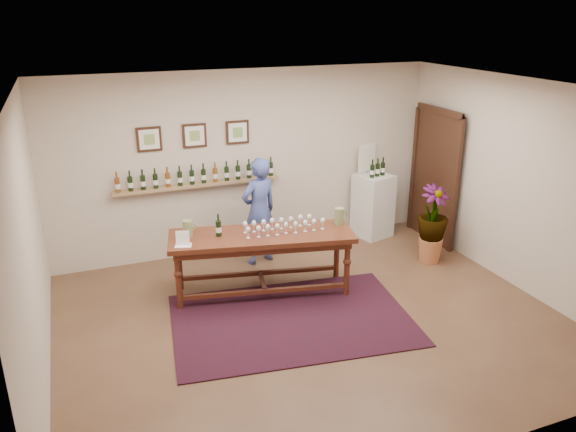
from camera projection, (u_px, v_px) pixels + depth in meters
name	position (u px, v px, depth m)	size (l,w,h in m)	color
ground	(312.00, 320.00, 6.91)	(6.00, 6.00, 0.00)	brown
room_shell	(387.00, 176.00, 8.87)	(6.00, 6.00, 6.00)	beige
rug	(292.00, 320.00, 6.92)	(2.90, 1.93, 0.02)	#480D0C
tasting_table	(262.00, 243.00, 7.36)	(2.51, 1.25, 0.85)	#411F10
table_glasses	(280.00, 226.00, 7.37)	(1.18, 0.27, 0.16)	white
table_bottles	(218.00, 225.00, 7.23)	(0.25, 0.14, 0.27)	black
pitcher_left	(188.00, 229.00, 7.18)	(0.14, 0.14, 0.22)	olive
pitcher_right	(339.00, 216.00, 7.60)	(0.15, 0.15, 0.23)	olive
menu_card	(183.00, 238.00, 6.94)	(0.20, 0.15, 0.18)	white
display_pedestal	(373.00, 205.00, 9.35)	(0.53, 0.53, 1.06)	silver
pedestal_bottles	(378.00, 168.00, 9.05)	(0.28, 0.07, 0.28)	black
info_sign	(367.00, 158.00, 9.22)	(0.37, 0.02, 0.50)	white
potted_plant	(432.00, 224.00, 8.32)	(0.62, 0.62, 1.03)	#AE613A
person	(259.00, 211.00, 8.26)	(0.59, 0.39, 1.62)	#3C4B8E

